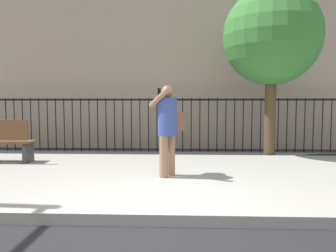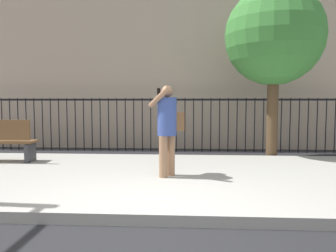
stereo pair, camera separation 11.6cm
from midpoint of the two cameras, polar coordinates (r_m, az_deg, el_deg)
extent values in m
plane|color=black|center=(4.07, -3.57, -17.28)|extent=(60.00, 60.00, 0.00)
cube|color=#9E9B93|center=(6.14, -1.45, -9.06)|extent=(28.00, 4.40, 0.15)
cube|color=black|center=(9.67, -0.03, 4.64)|extent=(12.00, 0.04, 0.06)
cylinder|color=black|center=(11.07, -26.72, 0.26)|extent=(0.03, 0.03, 1.60)
cylinder|color=black|center=(10.95, -25.56, 0.26)|extent=(0.03, 0.03, 1.60)
cylinder|color=black|center=(10.84, -24.36, 0.25)|extent=(0.03, 0.03, 1.60)
cylinder|color=black|center=(10.72, -23.14, 0.25)|extent=(0.03, 0.03, 1.60)
cylinder|color=black|center=(10.62, -21.90, 0.25)|extent=(0.03, 0.03, 1.60)
cylinder|color=black|center=(10.51, -20.63, 0.25)|extent=(0.03, 0.03, 1.60)
cylinder|color=black|center=(10.42, -19.34, 0.25)|extent=(0.03, 0.03, 1.60)
cylinder|color=black|center=(10.33, -18.02, 0.25)|extent=(0.03, 0.03, 1.60)
cylinder|color=black|center=(10.24, -16.68, 0.24)|extent=(0.03, 0.03, 1.60)
cylinder|color=black|center=(10.16, -15.32, 0.24)|extent=(0.03, 0.03, 1.60)
cylinder|color=black|center=(10.09, -13.94, 0.24)|extent=(0.03, 0.03, 1.60)
cylinder|color=black|center=(10.02, -12.53, 0.24)|extent=(0.03, 0.03, 1.60)
cylinder|color=black|center=(9.96, -11.11, 0.23)|extent=(0.03, 0.03, 1.60)
cylinder|color=black|center=(9.90, -9.67, 0.23)|extent=(0.03, 0.03, 1.60)
cylinder|color=black|center=(9.85, -8.22, 0.23)|extent=(0.03, 0.03, 1.60)
cylinder|color=black|center=(9.81, -6.75, 0.22)|extent=(0.03, 0.03, 1.60)
cylinder|color=black|center=(9.77, -5.28, 0.22)|extent=(0.03, 0.03, 1.60)
cylinder|color=black|center=(9.74, -3.79, 0.22)|extent=(0.03, 0.03, 1.60)
cylinder|color=black|center=(9.72, -2.29, 0.21)|extent=(0.03, 0.03, 1.60)
cylinder|color=black|center=(9.70, -0.79, 0.21)|extent=(0.03, 0.03, 1.60)
cylinder|color=black|center=(9.69, 0.72, 0.20)|extent=(0.03, 0.03, 1.60)
cylinder|color=black|center=(9.68, 2.23, 0.20)|extent=(0.03, 0.03, 1.60)
cylinder|color=black|center=(9.69, 3.74, 0.19)|extent=(0.03, 0.03, 1.60)
cylinder|color=black|center=(9.70, 5.25, 0.19)|extent=(0.03, 0.03, 1.60)
cylinder|color=black|center=(9.71, 6.75, 0.18)|extent=(0.03, 0.03, 1.60)
cylinder|color=black|center=(9.74, 8.25, 0.18)|extent=(0.03, 0.03, 1.60)
cylinder|color=black|center=(9.77, 9.74, 0.17)|extent=(0.03, 0.03, 1.60)
cylinder|color=black|center=(9.80, 11.22, 0.17)|extent=(0.03, 0.03, 1.60)
cylinder|color=black|center=(9.85, 12.69, 0.16)|extent=(0.03, 0.03, 1.60)
cylinder|color=black|center=(9.90, 14.14, 0.16)|extent=(0.03, 0.03, 1.60)
cylinder|color=black|center=(9.95, 15.58, 0.15)|extent=(0.03, 0.03, 1.60)
cylinder|color=black|center=(10.01, 17.01, 0.15)|extent=(0.03, 0.03, 1.60)
cylinder|color=black|center=(10.08, 18.41, 0.14)|extent=(0.03, 0.03, 1.60)
cylinder|color=black|center=(10.15, 19.79, 0.14)|extent=(0.03, 0.03, 1.60)
cylinder|color=black|center=(10.23, 21.16, 0.13)|extent=(0.03, 0.03, 1.60)
cylinder|color=black|center=(10.32, 22.50, 0.13)|extent=(0.03, 0.03, 1.60)
cylinder|color=black|center=(10.41, 23.82, 0.12)|extent=(0.03, 0.03, 1.60)
cylinder|color=black|center=(10.51, 25.11, 0.12)|extent=(0.03, 0.03, 1.60)
cylinder|color=black|center=(10.61, 26.38, 0.11)|extent=(0.03, 0.03, 1.60)
cylinder|color=#936B4C|center=(5.79, -1.34, -5.38)|extent=(0.15, 0.15, 0.74)
cylinder|color=#936B4C|center=(5.94, -0.05, -5.13)|extent=(0.15, 0.15, 0.74)
cylinder|color=#33478C|center=(5.79, -0.69, 1.69)|extent=(0.48, 0.48, 0.68)
sphere|color=#936B4C|center=(5.78, -0.70, 6.07)|extent=(0.21, 0.21, 0.21)
cylinder|color=#936B4C|center=(5.63, -2.05, 5.07)|extent=(0.43, 0.36, 0.37)
cylinder|color=#936B4C|center=(5.94, 0.58, 1.55)|extent=(0.09, 0.09, 0.52)
cube|color=black|center=(5.71, -2.15, 5.89)|extent=(0.05, 0.06, 0.15)
cube|color=brown|center=(5.99, 0.95, 0.80)|extent=(0.30, 0.32, 0.34)
cube|color=#333338|center=(7.90, -23.66, -4.39)|extent=(0.08, 0.41, 0.40)
cylinder|color=#4C3823|center=(8.64, 17.07, 2.33)|extent=(0.28, 0.28, 2.45)
sphere|color=#387A33|center=(8.79, 17.36, 14.77)|extent=(2.44, 2.44, 2.44)
camera|label=1|loc=(0.06, -90.55, -0.04)|focal=34.82mm
camera|label=2|loc=(0.06, 89.45, 0.04)|focal=34.82mm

